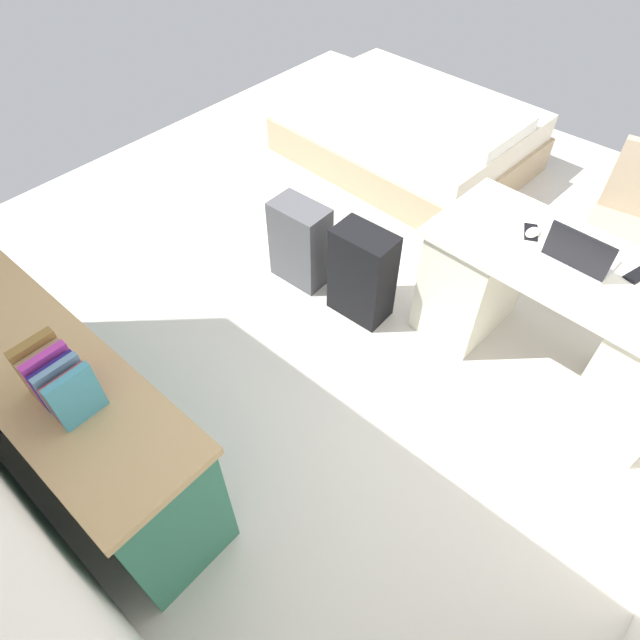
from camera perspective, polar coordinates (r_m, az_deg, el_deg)
ground_plane at (r=3.54m, az=5.97°, el=3.12°), size 5.55×5.55×0.00m
desk at (r=3.11m, az=23.63°, el=0.58°), size 1.47×0.73×0.75m
office_chair at (r=3.76m, az=29.60°, el=7.74°), size 0.52×0.52×0.94m
credenza at (r=2.74m, az=-25.62°, el=-8.46°), size 1.80×0.48×0.79m
bed at (r=4.73m, az=9.37°, el=18.99°), size 1.97×1.50×0.58m
suitcase_black at (r=3.20m, az=4.50°, el=4.86°), size 0.37×0.23×0.61m
suitcase_spare_grey at (r=3.45m, az=-2.10°, el=8.17°), size 0.37×0.23×0.56m
laptop at (r=2.85m, az=25.88°, el=6.26°), size 0.32×0.24×0.21m
computer_mouse at (r=2.96m, az=21.66°, el=8.63°), size 0.06×0.10×0.03m
cell_phone_near_laptop at (r=2.94m, az=30.66°, el=4.12°), size 0.10×0.15×0.01m
cell_phone_by_mouse at (r=2.98m, az=21.49°, el=8.69°), size 0.12×0.15×0.01m
book_row at (r=2.17m, az=-26.04°, el=-5.69°), size 0.28×0.17×0.23m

